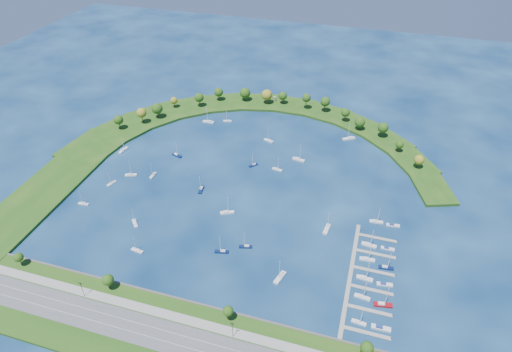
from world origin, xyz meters
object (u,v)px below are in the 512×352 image
(docked_boat_0, at_px, (359,322))
(docked_boat_1, at_px, (381,328))
(moored_boat_0, at_px, (123,150))
(moored_boat_17, at_px, (227,212))
(moored_boat_10, at_px, (84,203))
(docked_boat_9, at_px, (388,249))
(moored_boat_3, at_px, (277,169))
(moored_boat_6, at_px, (112,183))
(docked_boat_3, at_px, (383,304))
(harbor_tower, at_px, (275,99))
(docked_boat_2, at_px, (362,297))
(moored_boat_12, at_px, (269,140))
(moored_boat_16, at_px, (222,251))
(docked_boat_10, at_px, (376,221))
(moored_boat_14, at_px, (253,165))
(moored_boat_18, at_px, (209,121))
(docked_boat_4, at_px, (365,278))
(moored_boat_15, at_px, (327,229))
(docked_boat_7, at_px, (386,267))
(moored_boat_5, at_px, (280,277))
(docked_boat_8, at_px, (369,245))
(moored_boat_11, at_px, (135,223))
(moored_boat_13, at_px, (153,175))
(moored_boat_8, at_px, (137,250))
(moored_boat_7, at_px, (349,138))
(docked_boat_11, at_px, (393,225))
(moored_boat_20, at_px, (201,189))
(moored_boat_2, at_px, (299,159))
(moored_boat_19, at_px, (131,175))
(dock_system, at_px, (364,278))
(moored_boat_1, at_px, (228,121))
(moored_boat_4, at_px, (246,246))
(moored_boat_9, at_px, (177,155))
(docked_boat_5, at_px, (384,284))

(docked_boat_0, distance_m, docked_boat_1, 10.43)
(moored_boat_0, relative_size, moored_boat_17, 1.02)
(moored_boat_10, distance_m, docked_boat_9, 190.98)
(moored_boat_3, distance_m, moored_boat_6, 115.19)
(docked_boat_9, bearing_deg, docked_boat_3, -90.95)
(harbor_tower, height_order, docked_boat_2, docked_boat_2)
(moored_boat_12, height_order, moored_boat_16, moored_boat_12)
(docked_boat_10, bearing_deg, moored_boat_14, 153.05)
(moored_boat_18, height_order, docked_boat_4, moored_boat_18)
(moored_boat_15, relative_size, moored_boat_18, 0.97)
(docked_boat_7, bearing_deg, moored_boat_3, 132.62)
(moored_boat_3, height_order, moored_boat_5, moored_boat_5)
(docked_boat_9, bearing_deg, moored_boat_16, -162.71)
(harbor_tower, bearing_deg, moored_boat_16, -84.41)
(moored_boat_5, relative_size, moored_boat_16, 1.23)
(docked_boat_3, bearing_deg, docked_boat_8, 95.12)
(moored_boat_18, distance_m, docked_boat_7, 194.21)
(moored_boat_10, distance_m, moored_boat_11, 41.59)
(moored_boat_13, bearing_deg, docked_boat_8, 84.87)
(docked_boat_1, bearing_deg, moored_boat_8, 173.87)
(moored_boat_5, relative_size, docked_boat_9, 1.83)
(moored_boat_7, height_order, moored_boat_14, moored_boat_7)
(moored_boat_10, bearing_deg, moored_boat_6, -107.89)
(moored_boat_3, bearing_deg, moored_boat_17, -99.48)
(moored_boat_11, xyz_separation_m, docked_boat_2, (138.82, -15.57, 0.02))
(docked_boat_4, distance_m, docked_boat_11, 48.36)
(docked_boat_8, relative_size, docked_boat_11, 1.54)
(moored_boat_20, relative_size, docked_boat_2, 1.05)
(moored_boat_6, relative_size, docked_boat_3, 0.75)
(moored_boat_8, xyz_separation_m, docked_boat_4, (126.21, 17.02, 0.05))
(moored_boat_2, distance_m, moored_boat_17, 76.79)
(moored_boat_19, xyz_separation_m, docked_boat_7, (176.97, -35.35, -0.00))
(dock_system, xyz_separation_m, moored_boat_15, (-25.31, 31.50, 0.60))
(moored_boat_1, height_order, moored_boat_15, moored_boat_15)
(dock_system, relative_size, moored_boat_4, 7.41)
(dock_system, relative_size, moored_boat_0, 6.20)
(dock_system, xyz_separation_m, moored_boat_9, (-145.68, 77.93, 0.57))
(moored_boat_10, height_order, docked_boat_3, docked_boat_3)
(moored_boat_14, relative_size, moored_boat_18, 0.72)
(moored_boat_6, relative_size, moored_boat_14, 1.02)
(moored_boat_12, bearing_deg, moored_boat_2, 164.71)
(moored_boat_4, distance_m, moored_boat_5, 29.51)
(moored_boat_3, distance_m, docked_boat_5, 115.81)
(moored_boat_5, bearing_deg, docked_boat_7, 129.72)
(harbor_tower, height_order, docked_boat_9, harbor_tower)
(docked_boat_1, height_order, docked_boat_9, docked_boat_1)
(dock_system, height_order, moored_boat_0, moored_boat_0)
(moored_boat_2, xyz_separation_m, moored_boat_9, (-88.22, -20.87, -0.04))
(moored_boat_3, bearing_deg, moored_boat_9, -167.19)
(docked_boat_2, height_order, docked_boat_3, docked_boat_3)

